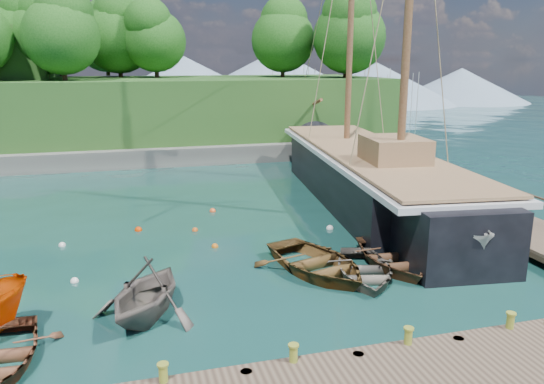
{
  "coord_description": "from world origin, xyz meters",
  "views": [
    {
      "loc": [
        -4.44,
        -15.67,
        7.49
      ],
      "look_at": [
        1.4,
        5.46,
        2.0
      ],
      "focal_mm": 35.0,
      "sensor_mm": 36.0,
      "label": 1
    }
  ],
  "objects_px": {
    "schooner": "(368,179)",
    "cabin_boat_white": "(445,259)",
    "rowboat_1": "(147,317)",
    "rowboat_2": "(317,272)",
    "rowboat_3": "(364,277)",
    "rowboat_4": "(392,265)"
  },
  "relations": [
    {
      "from": "rowboat_1",
      "to": "rowboat_4",
      "type": "xyz_separation_m",
      "value": [
        9.04,
        1.77,
        0.0
      ]
    },
    {
      "from": "cabin_boat_white",
      "to": "schooner",
      "type": "height_order",
      "value": "schooner"
    },
    {
      "from": "rowboat_3",
      "to": "cabin_boat_white",
      "type": "distance_m",
      "value": 3.9
    },
    {
      "from": "cabin_boat_white",
      "to": "schooner",
      "type": "bearing_deg",
      "value": 88.92
    },
    {
      "from": "rowboat_1",
      "to": "cabin_boat_white",
      "type": "bearing_deg",
      "value": 36.93
    },
    {
      "from": "cabin_boat_white",
      "to": "schooner",
      "type": "distance_m",
      "value": 8.97
    },
    {
      "from": "rowboat_1",
      "to": "schooner",
      "type": "height_order",
      "value": "schooner"
    },
    {
      "from": "rowboat_2",
      "to": "schooner",
      "type": "bearing_deg",
      "value": 38.34
    },
    {
      "from": "rowboat_3",
      "to": "rowboat_4",
      "type": "bearing_deg",
      "value": 41.36
    },
    {
      "from": "rowboat_2",
      "to": "schooner",
      "type": "height_order",
      "value": "schooner"
    },
    {
      "from": "rowboat_3",
      "to": "schooner",
      "type": "height_order",
      "value": "schooner"
    },
    {
      "from": "rowboat_2",
      "to": "cabin_boat_white",
      "type": "distance_m",
      "value": 5.27
    },
    {
      "from": "rowboat_1",
      "to": "rowboat_4",
      "type": "distance_m",
      "value": 9.21
    },
    {
      "from": "rowboat_3",
      "to": "schooner",
      "type": "xyz_separation_m",
      "value": [
        4.73,
        9.68,
        1.2
      ]
    },
    {
      "from": "cabin_boat_white",
      "to": "rowboat_2",
      "type": "bearing_deg",
      "value": -175.44
    },
    {
      "from": "rowboat_2",
      "to": "rowboat_4",
      "type": "distance_m",
      "value": 2.96
    },
    {
      "from": "rowboat_1",
      "to": "rowboat_4",
      "type": "relative_size",
      "value": 0.85
    },
    {
      "from": "rowboat_4",
      "to": "cabin_boat_white",
      "type": "bearing_deg",
      "value": 4.83
    },
    {
      "from": "rowboat_3",
      "to": "schooner",
      "type": "bearing_deg",
      "value": 78.92
    },
    {
      "from": "schooner",
      "to": "cabin_boat_white",
      "type": "bearing_deg",
      "value": -89.35
    },
    {
      "from": "rowboat_1",
      "to": "rowboat_2",
      "type": "distance_m",
      "value": 6.37
    },
    {
      "from": "rowboat_4",
      "to": "cabin_boat_white",
      "type": "relative_size",
      "value": 0.8
    }
  ]
}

